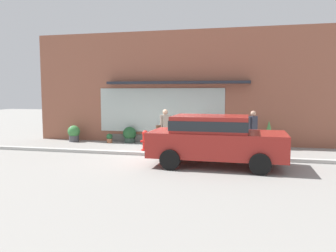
{
  "coord_description": "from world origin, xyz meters",
  "views": [
    {
      "loc": [
        3.09,
        -12.1,
        2.34
      ],
      "look_at": [
        -0.0,
        1.2,
        0.98
      ],
      "focal_mm": 35.89,
      "sensor_mm": 36.0,
      "label": 1
    }
  ],
  "objects": [
    {
      "name": "potted_plant_window_right",
      "position": [
        4.05,
        2.56,
        0.56
      ],
      "size": [
        0.48,
        0.48,
        1.17
      ],
      "color": "#4C4C51",
      "rests_on": "ground_plane"
    },
    {
      "name": "curb_strip",
      "position": [
        0.0,
        -0.2,
        0.06
      ],
      "size": [
        14.0,
        0.24,
        0.12
      ],
      "primitive_type": "cube",
      "color": "#B2B2AD",
      "rests_on": "ground_plane"
    },
    {
      "name": "ground_plane",
      "position": [
        0.0,
        0.0,
        0.0
      ],
      "size": [
        60.0,
        60.0,
        0.0
      ],
      "primitive_type": "plane",
      "color": "gray"
    },
    {
      "name": "pedestrian_passerby",
      "position": [
        3.38,
        1.89,
        0.95
      ],
      "size": [
        0.36,
        0.42,
        1.61
      ],
      "rotation": [
        0.0,
        0.0,
        4.03
      ],
      "color": "#9E9384",
      "rests_on": "ground_plane"
    },
    {
      "name": "potted_plant_doorstep",
      "position": [
        0.97,
        2.51,
        0.53
      ],
      "size": [
        0.33,
        0.33,
        1.12
      ],
      "color": "#B7B2A3",
      "rests_on": "ground_plane"
    },
    {
      "name": "fire_hydrant",
      "position": [
        -0.86,
        0.79,
        0.42
      ],
      "size": [
        0.39,
        0.36,
        0.83
      ],
      "color": "red",
      "rests_on": "ground_plane"
    },
    {
      "name": "potted_plant_window_center",
      "position": [
        2.51,
        2.52,
        0.32
      ],
      "size": [
        0.31,
        0.31,
        0.57
      ],
      "color": "#B7B2A3",
      "rests_on": "ground_plane"
    },
    {
      "name": "pedestrian_with_handbag",
      "position": [
        -0.19,
        1.42,
        0.97
      ],
      "size": [
        0.52,
        0.54,
        1.65
      ],
      "rotation": [
        0.0,
        0.0,
        3.98
      ],
      "color": "#475675",
      "rests_on": "ground_plane"
    },
    {
      "name": "parked_car_red",
      "position": [
        2.14,
        -1.39,
        0.91
      ],
      "size": [
        4.29,
        2.11,
        1.61
      ],
      "rotation": [
        0.0,
        0.0,
        -0.01
      ],
      "color": "maroon",
      "rests_on": "ground_plane"
    },
    {
      "name": "potted_plant_trailing_edge",
      "position": [
        -4.95,
        2.46,
        0.41
      ],
      "size": [
        0.58,
        0.58,
        0.78
      ],
      "color": "#4C4C51",
      "rests_on": "ground_plane"
    },
    {
      "name": "potted_plant_near_hydrant",
      "position": [
        -3.1,
        2.43,
        0.23
      ],
      "size": [
        0.29,
        0.29,
        0.44
      ],
      "color": "#9E6042",
      "rests_on": "ground_plane"
    },
    {
      "name": "potted_plant_low_front",
      "position": [
        -2.22,
        2.74,
        0.38
      ],
      "size": [
        0.62,
        0.62,
        0.75
      ],
      "color": "#33473D",
      "rests_on": "ground_plane"
    },
    {
      "name": "potted_plant_by_entrance",
      "position": [
        0.14,
        2.55,
        0.51
      ],
      "size": [
        0.45,
        0.45,
        1.06
      ],
      "color": "#33473D",
      "rests_on": "ground_plane"
    },
    {
      "name": "storefront",
      "position": [
        -0.01,
        3.19,
        2.53
      ],
      "size": [
        14.0,
        0.81,
        5.16
      ],
      "color": "#935642",
      "rests_on": "ground_plane"
    }
  ]
}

